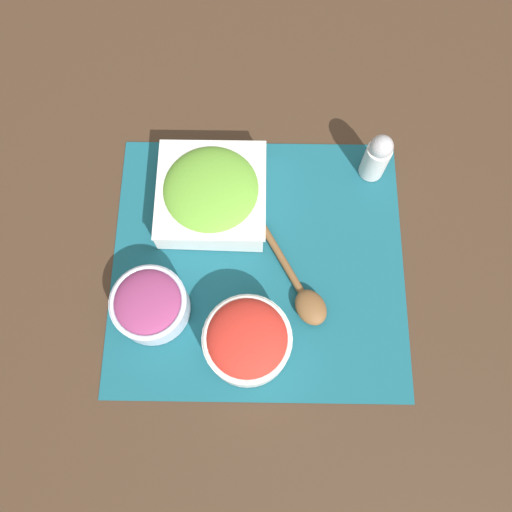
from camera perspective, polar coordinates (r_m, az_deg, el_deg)
The scene contains 7 objects.
ground_plane at distance 0.84m, azimuth -0.00°, elevation -0.73°, with size 3.00×3.00×0.00m, color #422D1E.
placemat at distance 0.84m, azimuth -0.00°, elevation -0.69°, with size 0.49×0.45×0.00m.
onion_bowl at distance 0.80m, azimuth -12.29°, elevation -5.40°, with size 0.12×0.12×0.07m.
tomato_bowl at distance 0.76m, azimuth -1.26°, elevation -9.57°, with size 0.14×0.14×0.08m.
lettuce_bowl at distance 0.84m, azimuth -5.32°, elevation 7.17°, with size 0.18×0.18×0.08m.
wooden_spoon at distance 0.81m, azimuth 5.31°, elevation -4.67°, with size 0.12×0.18×0.03m.
pepper_shaker at distance 0.88m, azimuth 13.44°, elevation 10.98°, with size 0.04×0.04×0.10m.
Camera 1 is at (-0.00, 0.25, 0.80)m, focal length 35.00 mm.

